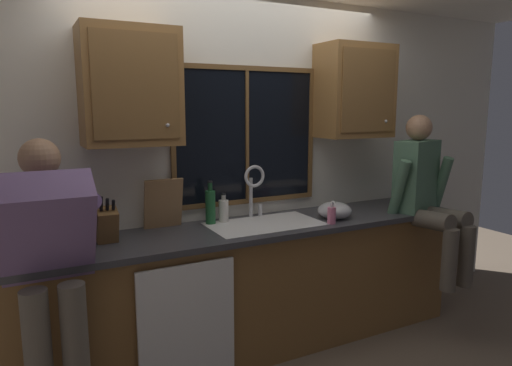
% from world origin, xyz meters
% --- Properties ---
extents(back_wall, '(5.65, 0.12, 2.55)m').
position_xyz_m(back_wall, '(0.00, 0.06, 1.27)').
color(back_wall, silver).
rests_on(back_wall, floor).
extents(window_glass, '(1.10, 0.02, 0.95)m').
position_xyz_m(window_glass, '(0.09, -0.01, 1.52)').
color(window_glass, black).
extents(window_frame_top, '(1.17, 0.02, 0.04)m').
position_xyz_m(window_frame_top, '(0.09, -0.02, 2.02)').
color(window_frame_top, brown).
extents(window_frame_bottom, '(1.17, 0.02, 0.04)m').
position_xyz_m(window_frame_bottom, '(0.09, -0.02, 1.03)').
color(window_frame_bottom, brown).
extents(window_frame_left, '(0.04, 0.02, 0.95)m').
position_xyz_m(window_frame_left, '(-0.47, -0.02, 1.52)').
color(window_frame_left, brown).
extents(window_frame_right, '(0.03, 0.02, 0.95)m').
position_xyz_m(window_frame_right, '(0.66, -0.02, 1.52)').
color(window_frame_right, brown).
extents(window_mullion_center, '(0.02, 0.02, 0.95)m').
position_xyz_m(window_mullion_center, '(0.09, -0.02, 1.52)').
color(window_mullion_center, brown).
extents(lower_cabinet_run, '(3.25, 0.58, 0.88)m').
position_xyz_m(lower_cabinet_run, '(0.00, -0.29, 0.44)').
color(lower_cabinet_run, brown).
rests_on(lower_cabinet_run, floor).
extents(countertop, '(3.31, 0.62, 0.04)m').
position_xyz_m(countertop, '(0.00, -0.31, 0.90)').
color(countertop, '#38383D').
rests_on(countertop, lower_cabinet_run).
extents(dishwasher_front, '(0.60, 0.02, 0.74)m').
position_xyz_m(dishwasher_front, '(-0.60, -0.61, 0.46)').
color(dishwasher_front, white).
extents(upper_cabinet_left, '(0.59, 0.36, 0.72)m').
position_xyz_m(upper_cabinet_left, '(-0.78, -0.17, 1.86)').
color(upper_cabinet_left, olive).
extents(upper_cabinet_right, '(0.59, 0.36, 0.72)m').
position_xyz_m(upper_cabinet_right, '(0.97, -0.17, 1.86)').
color(upper_cabinet_right, olive).
extents(sink, '(0.80, 0.46, 0.21)m').
position_xyz_m(sink, '(0.09, -0.30, 0.82)').
color(sink, silver).
rests_on(sink, lower_cabinet_run).
extents(faucet, '(0.18, 0.09, 0.40)m').
position_xyz_m(faucet, '(0.10, -0.12, 1.17)').
color(faucet, silver).
rests_on(faucet, countertop).
extents(person_standing, '(0.53, 0.68, 1.58)m').
position_xyz_m(person_standing, '(-1.32, -0.62, 0.97)').
color(person_standing, '#595147').
rests_on(person_standing, floor).
extents(person_sitting_on_counter, '(0.54, 0.65, 1.26)m').
position_xyz_m(person_sitting_on_counter, '(1.37, -0.57, 1.10)').
color(person_sitting_on_counter, '#595147').
rests_on(person_sitting_on_counter, countertop).
extents(knife_block, '(0.12, 0.18, 0.32)m').
position_xyz_m(knife_block, '(-0.98, -0.26, 1.03)').
color(knife_block, brown).
rests_on(knife_block, countertop).
extents(cutting_board, '(0.26, 0.09, 0.35)m').
position_xyz_m(cutting_board, '(-0.57, -0.09, 1.09)').
color(cutting_board, '#997047').
rests_on(cutting_board, countertop).
extents(mixing_bowl, '(0.25, 0.25, 0.13)m').
position_xyz_m(mixing_bowl, '(0.64, -0.39, 0.98)').
color(mixing_bowl, '#B7B7BC').
rests_on(mixing_bowl, countertop).
extents(soap_dispenser, '(0.06, 0.07, 0.17)m').
position_xyz_m(soap_dispenser, '(0.52, -0.51, 0.98)').
color(soap_dispenser, pink).
rests_on(soap_dispenser, countertop).
extents(bottle_green_glass, '(0.07, 0.07, 0.21)m').
position_xyz_m(bottle_green_glass, '(-0.14, -0.12, 1.01)').
color(bottle_green_glass, silver).
rests_on(bottle_green_glass, countertop).
extents(bottle_tall_clear, '(0.07, 0.07, 0.31)m').
position_xyz_m(bottle_tall_clear, '(-0.25, -0.12, 1.05)').
color(bottle_tall_clear, '#1E592D').
rests_on(bottle_tall_clear, countertop).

